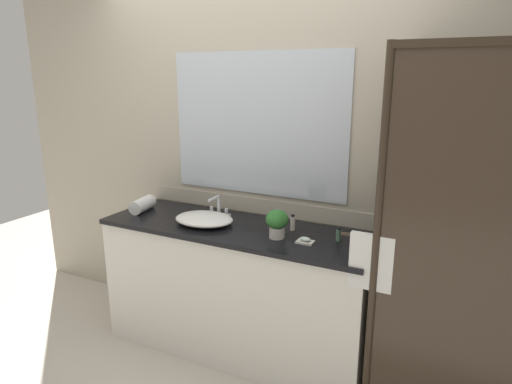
% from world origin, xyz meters
% --- Properties ---
extents(ground_plane, '(8.00, 8.00, 0.00)m').
position_xyz_m(ground_plane, '(0.00, 0.00, 0.00)').
color(ground_plane, beige).
extents(wall_back_with_mirror, '(4.40, 0.06, 2.60)m').
position_xyz_m(wall_back_with_mirror, '(0.00, 0.34, 1.30)').
color(wall_back_with_mirror, '#B2A893').
rests_on(wall_back_with_mirror, ground_plane).
extents(vanity_cabinet, '(1.80, 0.58, 0.90)m').
position_xyz_m(vanity_cabinet, '(0.00, 0.01, 0.45)').
color(vanity_cabinet, silver).
rests_on(vanity_cabinet, ground_plane).
extents(shower_enclosure, '(1.20, 0.59, 2.00)m').
position_xyz_m(shower_enclosure, '(1.28, -0.19, 1.02)').
color(shower_enclosure, '#2D2319').
rests_on(shower_enclosure, ground_plane).
extents(sink_basin, '(0.40, 0.31, 0.06)m').
position_xyz_m(sink_basin, '(-0.21, -0.04, 0.93)').
color(sink_basin, white).
rests_on(sink_basin, vanity_cabinet).
extents(faucet, '(0.17, 0.15, 0.15)m').
position_xyz_m(faucet, '(-0.21, 0.14, 0.95)').
color(faucet, silver).
rests_on(faucet, vanity_cabinet).
extents(potted_plant, '(0.14, 0.14, 0.18)m').
position_xyz_m(potted_plant, '(0.32, -0.06, 1.00)').
color(potted_plant, beige).
rests_on(potted_plant, vanity_cabinet).
extents(soap_dish, '(0.10, 0.07, 0.04)m').
position_xyz_m(soap_dish, '(0.51, -0.07, 0.91)').
color(soap_dish, silver).
rests_on(soap_dish, vanity_cabinet).
extents(amenity_bottle_body_wash, '(0.03, 0.03, 0.10)m').
position_xyz_m(amenity_bottle_body_wash, '(0.36, 0.10, 0.95)').
color(amenity_bottle_body_wash, silver).
rests_on(amenity_bottle_body_wash, vanity_cabinet).
extents(amenity_bottle_shampoo, '(0.03, 0.03, 0.09)m').
position_xyz_m(amenity_bottle_shampoo, '(0.67, 0.05, 0.94)').
color(amenity_bottle_shampoo, '#4C7056').
rests_on(amenity_bottle_shampoo, vanity_cabinet).
extents(rolled_towel_near_edge, '(0.13, 0.23, 0.10)m').
position_xyz_m(rolled_towel_near_edge, '(-0.76, -0.01, 0.95)').
color(rolled_towel_near_edge, white).
rests_on(rolled_towel_near_edge, vanity_cabinet).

